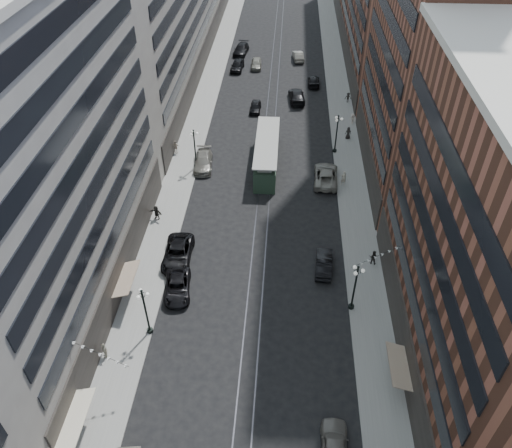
% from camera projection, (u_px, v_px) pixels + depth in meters
% --- Properties ---
extents(ground, '(220.00, 220.00, 0.00)m').
position_uv_depth(ground, '(268.00, 150.00, 69.26)').
color(ground, black).
rests_on(ground, ground).
extents(sidewalk_west, '(4.00, 180.00, 0.15)m').
position_uv_depth(sidewalk_west, '(200.00, 113.00, 77.41)').
color(sidewalk_west, gray).
rests_on(sidewalk_west, ground).
extents(sidewalk_east, '(4.00, 180.00, 0.15)m').
position_uv_depth(sidewalk_east, '(343.00, 118.00, 76.32)').
color(sidewalk_east, gray).
rests_on(sidewalk_east, ground).
extents(rail_west, '(0.12, 180.00, 0.02)m').
position_uv_depth(rail_west, '(266.00, 116.00, 76.94)').
color(rail_west, '#2D2D33').
rests_on(rail_west, ground).
extents(rail_east, '(0.12, 180.00, 0.02)m').
position_uv_depth(rail_east, '(275.00, 116.00, 76.87)').
color(rail_east, '#2D2D33').
rests_on(rail_east, ground).
extents(building_west_mid, '(8.00, 36.00, 28.00)m').
position_uv_depth(building_west_mid, '(46.00, 170.00, 40.46)').
color(building_west_mid, gray).
rests_on(building_west_mid, ground).
extents(building_east_mid, '(8.00, 30.00, 24.00)m').
position_uv_depth(building_east_mid, '(483.00, 248.00, 36.24)').
color(building_east_mid, brown).
rests_on(building_east_mid, ground).
extents(building_east_tower, '(8.00, 26.00, 42.00)m').
position_uv_depth(building_east_tower, '(432.00, 2.00, 51.87)').
color(building_east_tower, brown).
rests_on(building_east_tower, ground).
extents(lamppost_sw_far, '(1.03, 1.14, 5.52)m').
position_uv_depth(lamppost_sw_far, '(146.00, 310.00, 43.26)').
color(lamppost_sw_far, black).
rests_on(lamppost_sw_far, sidewalk_west).
extents(lamppost_sw_mid, '(1.03, 1.14, 5.52)m').
position_uv_depth(lamppost_sw_mid, '(195.00, 147.00, 63.91)').
color(lamppost_sw_mid, black).
rests_on(lamppost_sw_mid, sidewalk_west).
extents(lamppost_se_far, '(1.03, 1.14, 5.52)m').
position_uv_depth(lamppost_se_far, '(355.00, 286.00, 45.40)').
color(lamppost_se_far, black).
rests_on(lamppost_se_far, sidewalk_east).
extents(lamppost_se_mid, '(1.03, 1.14, 5.52)m').
position_uv_depth(lamppost_se_mid, '(337.00, 133.00, 66.82)').
color(lamppost_se_mid, black).
rests_on(lamppost_se_mid, sidewalk_east).
extents(streetcar, '(2.92, 13.22, 3.66)m').
position_uv_depth(streetcar, '(267.00, 154.00, 65.28)').
color(streetcar, '#263B2B').
rests_on(streetcar, ground).
extents(car_2, '(3.11, 5.54, 1.46)m').
position_uv_depth(car_2, '(177.00, 287.00, 48.57)').
color(car_2, black).
rests_on(car_2, ground).
extents(pedestrian_2, '(0.77, 0.45, 1.55)m').
position_uv_depth(pedestrian_2, '(131.00, 274.00, 49.65)').
color(pedestrian_2, black).
rests_on(pedestrian_2, sidewalk_west).
extents(car_7, '(2.98, 6.22, 1.71)m').
position_uv_depth(car_7, '(178.00, 254.00, 51.99)').
color(car_7, black).
rests_on(car_7, ground).
extents(car_8, '(2.82, 5.90, 1.66)m').
position_uv_depth(car_8, '(203.00, 161.00, 65.53)').
color(car_8, slate).
rests_on(car_8, ground).
extents(car_9, '(2.46, 5.24, 1.73)m').
position_uv_depth(car_9, '(237.00, 65.00, 89.82)').
color(car_9, black).
rests_on(car_9, ground).
extents(car_10, '(1.95, 4.75, 1.53)m').
position_uv_depth(car_10, '(324.00, 263.00, 51.00)').
color(car_10, black).
rests_on(car_10, ground).
extents(car_11, '(3.20, 6.43, 1.75)m').
position_uv_depth(car_11, '(326.00, 175.00, 62.98)').
color(car_11, gray).
rests_on(car_11, ground).
extents(car_12, '(1.98, 4.82, 1.40)m').
position_uv_depth(car_12, '(314.00, 81.00, 85.04)').
color(car_12, black).
rests_on(car_12, ground).
extents(car_13, '(1.75, 4.09, 1.38)m').
position_uv_depth(car_13, '(255.00, 107.00, 77.74)').
color(car_13, black).
rests_on(car_13, ground).
extents(car_14, '(2.27, 5.04, 1.60)m').
position_uv_depth(car_14, '(298.00, 56.00, 93.35)').
color(car_14, slate).
rests_on(car_14, ground).
extents(pedestrian_5, '(1.69, 1.05, 1.77)m').
position_uv_depth(pedestrian_5, '(156.00, 212.00, 56.97)').
color(pedestrian_5, black).
rests_on(pedestrian_5, sidewalk_west).
extents(pedestrian_6, '(1.11, 0.53, 1.86)m').
position_uv_depth(pedestrian_6, '(176.00, 147.00, 67.85)').
color(pedestrian_6, '#B3A594').
rests_on(pedestrian_6, sidewalk_west).
extents(pedestrian_7, '(0.91, 0.65, 1.68)m').
position_uv_depth(pedestrian_7, '(373.00, 257.00, 51.38)').
color(pedestrian_7, black).
rests_on(pedestrian_7, sidewalk_east).
extents(pedestrian_8, '(0.80, 0.64, 1.91)m').
position_uv_depth(pedestrian_8, '(344.00, 178.00, 62.17)').
color(pedestrian_8, '#ABA28E').
rests_on(pedestrian_8, sidewalk_east).
extents(pedestrian_9, '(1.05, 0.44, 1.62)m').
position_uv_depth(pedestrian_9, '(348.00, 97.00, 79.67)').
color(pedestrian_9, black).
rests_on(pedestrian_9, sidewalk_east).
extents(car_extra_0, '(1.90, 4.54, 1.53)m').
position_uv_depth(car_extra_0, '(256.00, 64.00, 90.65)').
color(car_extra_0, gray).
rests_on(car_extra_0, ground).
extents(car_extra_1, '(3.05, 6.08, 1.70)m').
position_uv_depth(car_extra_1, '(241.00, 49.00, 95.75)').
color(car_extra_1, black).
rests_on(car_extra_1, ground).
extents(car_extra_2, '(2.95, 6.11, 1.71)m').
position_uv_depth(car_extra_2, '(297.00, 96.00, 80.34)').
color(car_extra_2, black).
rests_on(car_extra_2, ground).
extents(pedestrian_extra_0, '(0.87, 0.48, 1.78)m').
position_uv_depth(pedestrian_extra_0, '(348.00, 133.00, 70.86)').
color(pedestrian_extra_0, black).
rests_on(pedestrian_extra_0, sidewalk_east).
extents(pedestrian_extra_1, '(0.77, 1.10, 1.71)m').
position_uv_depth(pedestrian_extra_1, '(105.00, 350.00, 42.58)').
color(pedestrian_extra_1, '#ABA58E').
rests_on(pedestrian_extra_1, sidewalk_west).
extents(pedestrian_extra_2, '(0.98, 1.07, 1.59)m').
position_uv_depth(pedestrian_extra_2, '(352.00, 119.00, 74.27)').
color(pedestrian_extra_2, beige).
rests_on(pedestrian_extra_2, sidewalk_east).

